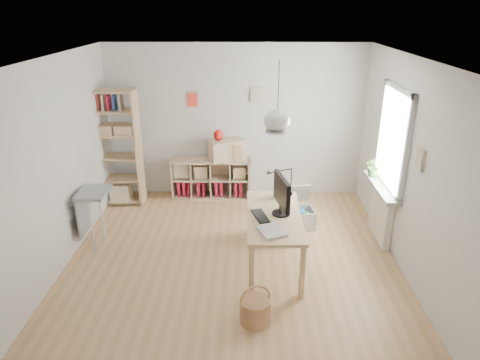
{
  "coord_description": "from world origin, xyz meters",
  "views": [
    {
      "loc": [
        0.18,
        -5.1,
        3.28
      ],
      "look_at": [
        0.1,
        0.3,
        1.05
      ],
      "focal_mm": 32.0,
      "sensor_mm": 36.0,
      "label": 1
    }
  ],
  "objects_px": {
    "cube_shelf": "(210,181)",
    "drawer_chest": "(227,150)",
    "monitor": "(282,194)",
    "desk": "(274,221)",
    "chair": "(282,215)",
    "storage_chest": "(296,213)",
    "tall_bookshelf": "(115,144)"
  },
  "relations": [
    {
      "from": "tall_bookshelf",
      "to": "monitor",
      "type": "xyz_separation_m",
      "value": [
        2.67,
        -1.93,
        -0.05
      ]
    },
    {
      "from": "storage_chest",
      "to": "drawer_chest",
      "type": "xyz_separation_m",
      "value": [
        -1.13,
        1.05,
        0.7
      ]
    },
    {
      "from": "tall_bookshelf",
      "to": "drawer_chest",
      "type": "height_order",
      "value": "tall_bookshelf"
    },
    {
      "from": "cube_shelf",
      "to": "drawer_chest",
      "type": "relative_size",
      "value": 2.27
    },
    {
      "from": "cube_shelf",
      "to": "chair",
      "type": "bearing_deg",
      "value": -53.29
    },
    {
      "from": "chair",
      "to": "storage_chest",
      "type": "height_order",
      "value": "chair"
    },
    {
      "from": "monitor",
      "to": "storage_chest",
      "type": "bearing_deg",
      "value": 61.56
    },
    {
      "from": "drawer_chest",
      "to": "storage_chest",
      "type": "bearing_deg",
      "value": -67.27
    },
    {
      "from": "drawer_chest",
      "to": "cube_shelf",
      "type": "bearing_deg",
      "value": 148.16
    },
    {
      "from": "storage_chest",
      "to": "drawer_chest",
      "type": "bearing_deg",
      "value": 131.03
    },
    {
      "from": "desk",
      "to": "tall_bookshelf",
      "type": "bearing_deg",
      "value": 142.99
    },
    {
      "from": "chair",
      "to": "monitor",
      "type": "distance_m",
      "value": 0.89
    },
    {
      "from": "cube_shelf",
      "to": "monitor",
      "type": "height_order",
      "value": "monitor"
    },
    {
      "from": "desk",
      "to": "monitor",
      "type": "distance_m",
      "value": 0.39
    },
    {
      "from": "monitor",
      "to": "desk",
      "type": "bearing_deg",
      "value": -177.93
    },
    {
      "from": "cube_shelf",
      "to": "desk",
      "type": "bearing_deg",
      "value": -65.39
    },
    {
      "from": "cube_shelf",
      "to": "drawer_chest",
      "type": "height_order",
      "value": "drawer_chest"
    },
    {
      "from": "desk",
      "to": "chair",
      "type": "bearing_deg",
      "value": 76.38
    },
    {
      "from": "tall_bookshelf",
      "to": "cube_shelf",
      "type": "bearing_deg",
      "value": 10.19
    },
    {
      "from": "desk",
      "to": "monitor",
      "type": "bearing_deg",
      "value": 13.52
    },
    {
      "from": "monitor",
      "to": "drawer_chest",
      "type": "xyz_separation_m",
      "value": [
        -0.79,
        2.17,
        -0.14
      ]
    },
    {
      "from": "storage_chest",
      "to": "monitor",
      "type": "xyz_separation_m",
      "value": [
        -0.34,
        -1.12,
        0.85
      ]
    },
    {
      "from": "storage_chest",
      "to": "monitor",
      "type": "distance_m",
      "value": 1.45
    },
    {
      "from": "storage_chest",
      "to": "drawer_chest",
      "type": "relative_size",
      "value": 1.11
    },
    {
      "from": "cube_shelf",
      "to": "tall_bookshelf",
      "type": "relative_size",
      "value": 0.7
    },
    {
      "from": "desk",
      "to": "chair",
      "type": "relative_size",
      "value": 2.05
    },
    {
      "from": "cube_shelf",
      "to": "monitor",
      "type": "bearing_deg",
      "value": -63.32
    },
    {
      "from": "desk",
      "to": "drawer_chest",
      "type": "relative_size",
      "value": 2.43
    },
    {
      "from": "tall_bookshelf",
      "to": "drawer_chest",
      "type": "relative_size",
      "value": 3.24
    },
    {
      "from": "chair",
      "to": "monitor",
      "type": "bearing_deg",
      "value": -73.22
    },
    {
      "from": "cube_shelf",
      "to": "tall_bookshelf",
      "type": "xyz_separation_m",
      "value": [
        -1.56,
        -0.28,
        0.79
      ]
    },
    {
      "from": "cube_shelf",
      "to": "drawer_chest",
      "type": "distance_m",
      "value": 0.68
    }
  ]
}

